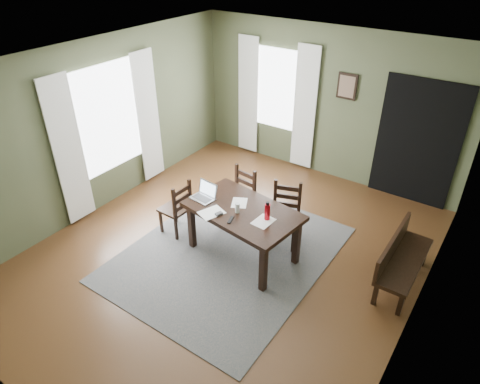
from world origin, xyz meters
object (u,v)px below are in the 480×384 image
Objects in this scene: dining_table at (243,215)px; chair_back_left at (240,199)px; bench at (400,256)px; laptop at (205,194)px; water_bottle at (267,211)px; chair_end at (177,208)px; chair_back_right at (285,215)px.

dining_table is 1.73× the size of chair_back_left.
chair_back_left is 0.75× the size of bench.
laptop is 1.36× the size of water_bottle.
laptop is (-2.59, -0.74, 0.41)m from bench.
water_bottle is (-1.59, -0.69, 0.47)m from bench.
chair_end reaches higher than bench.
dining_table is 0.44m from water_bottle.
water_bottle reaches higher than bench.
chair_back_right is at bearing 68.60° from dining_table.
chair_back_left is (-0.46, 0.59, -0.22)m from dining_table.
dining_table is at bearing 109.01° from bench.
laptop is 1.00m from water_bottle.
chair_end is 0.96m from chair_back_left.
bench is (1.98, 0.68, -0.26)m from dining_table.
water_bottle is (1.50, 0.11, 0.46)m from chair_end.
laptop reaches higher than chair_end.
chair_back_right is 0.75m from water_bottle.
dining_table is at bearing -45.40° from chair_back_left.
dining_table is at bearing -138.69° from chair_back_right.
laptop is (-0.61, -0.06, 0.15)m from dining_table.
laptop is at bearing -177.37° from water_bottle.
water_bottle is at bearing -104.57° from chair_back_right.
bench is 2.72m from laptop.
dining_table is 1.73× the size of chair_back_right.
laptop is at bearing -96.43° from chair_back_left.
dining_table is 0.72m from chair_back_right.
bench is at bearing 26.65° from dining_table.
chair_end is 2.52× the size of laptop.
chair_back_right is at bearing 118.24° from chair_end.
water_bottle reaches higher than chair_back_left.
chair_back_right is at bearing 92.95° from bench.
laptop is at bearing 99.36° from chair_end.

